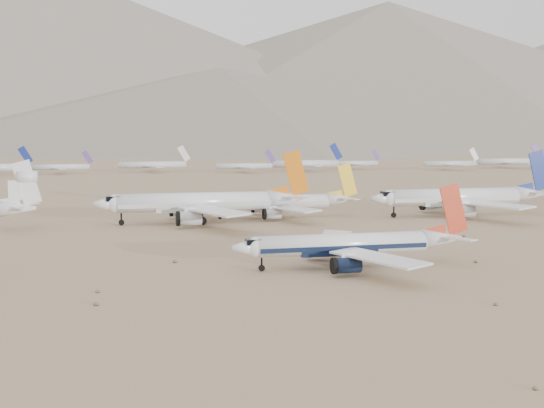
{
  "coord_description": "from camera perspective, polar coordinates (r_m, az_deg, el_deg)",
  "views": [
    {
      "loc": [
        -41.45,
        -111.82,
        24.17
      ],
      "look_at": [
        -3.86,
        48.12,
        7.0
      ],
      "focal_mm": 45.0,
      "sensor_mm": 36.0,
      "label": 1
    }
  ],
  "objects": [
    {
      "name": "ground",
      "position": [
        121.68,
        7.0,
        -5.54
      ],
      "size": [
        7000.0,
        7000.0,
        0.0
      ],
      "primitive_type": "plane",
      "color": "#896B4F",
      "rests_on": "ground"
    },
    {
      "name": "main_airliner",
      "position": [
        123.99,
        6.75,
        -3.38
      ],
      "size": [
        42.48,
        41.49,
        14.99
      ],
      "color": "white",
      "rests_on": "ground"
    },
    {
      "name": "row2_navy_widebody",
      "position": [
        207.02,
        15.6,
        0.54
      ],
      "size": [
        54.15,
        52.95,
        19.26
      ],
      "color": "white",
      "rests_on": "ground"
    },
    {
      "name": "row2_gold_tail",
      "position": [
        195.06,
        0.63,
        0.14
      ],
      "size": [
        43.76,
        42.8,
        15.58
      ],
      "color": "white",
      "rests_on": "ground"
    },
    {
      "name": "row2_orange_tail",
      "position": [
        184.1,
        -5.77,
        0.12
      ],
      "size": [
        55.07,
        53.87,
        19.64
      ],
      "color": "white",
      "rests_on": "ground"
    },
    {
      "name": "distant_storage_row",
      "position": [
        423.23,
        -6.11,
        3.26
      ],
      "size": [
        526.71,
        60.82,
        15.59
      ],
      "color": "silver",
      "rests_on": "ground"
    },
    {
      "name": "mountain_range",
      "position": [
        1771.18,
        -9.74,
        11.26
      ],
      "size": [
        7354.0,
        3024.0,
        470.0
      ],
      "color": "slate",
      "rests_on": "ground"
    },
    {
      "name": "foothills",
      "position": [
        1339.07,
        12.0,
        7.68
      ],
      "size": [
        4637.5,
        1395.0,
        155.0
      ],
      "color": "slate",
      "rests_on": "ground"
    },
    {
      "name": "desert_scrub",
      "position": [
        97.52,
        15.04,
        -8.42
      ],
      "size": [
        261.14,
        121.67,
        0.63
      ],
      "color": "brown",
      "rests_on": "ground"
    }
  ]
}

